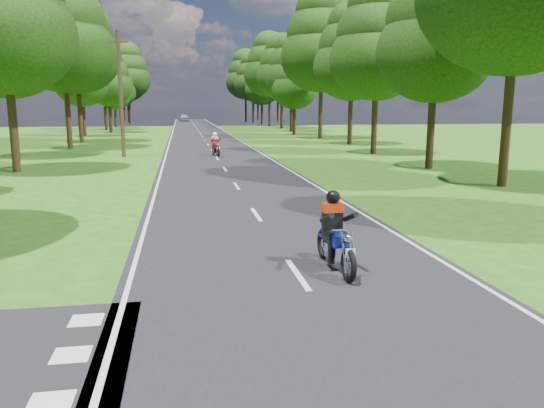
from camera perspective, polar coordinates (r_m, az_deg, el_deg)
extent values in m
plane|color=#285413|center=(8.96, 5.57, -11.61)|extent=(160.00, 160.00, 0.00)
cube|color=black|center=(58.13, -7.51, 7.21)|extent=(7.00, 140.00, 0.02)
cube|color=silver|center=(10.77, 2.77, -7.55)|extent=(0.12, 2.00, 0.01)
cube|color=silver|center=(16.49, -1.70, -1.13)|extent=(0.12, 2.00, 0.01)
cube|color=silver|center=(22.36, -3.84, 1.96)|extent=(0.12, 2.00, 0.01)
cube|color=silver|center=(28.28, -5.09, 3.76)|extent=(0.12, 2.00, 0.01)
cube|color=silver|center=(34.23, -5.91, 4.94)|extent=(0.12, 2.00, 0.01)
cube|color=silver|center=(40.19, -6.49, 5.77)|extent=(0.12, 2.00, 0.01)
cube|color=silver|center=(46.17, -6.91, 6.38)|extent=(0.12, 2.00, 0.01)
cube|color=silver|center=(52.15, -7.25, 6.85)|extent=(0.12, 2.00, 0.01)
cube|color=silver|center=(58.13, -7.51, 7.22)|extent=(0.12, 2.00, 0.01)
cube|color=silver|center=(64.12, -7.72, 7.53)|extent=(0.12, 2.00, 0.01)
cube|color=silver|center=(70.11, -7.90, 7.78)|extent=(0.12, 2.00, 0.01)
cube|color=silver|center=(76.10, -8.05, 7.99)|extent=(0.12, 2.00, 0.01)
cube|color=silver|center=(82.09, -8.18, 8.18)|extent=(0.12, 2.00, 0.01)
cube|color=silver|center=(88.08, -8.29, 8.33)|extent=(0.12, 2.00, 0.01)
cube|color=silver|center=(94.08, -8.39, 8.47)|extent=(0.12, 2.00, 0.01)
cube|color=silver|center=(100.07, -8.48, 8.59)|extent=(0.12, 2.00, 0.01)
cube|color=silver|center=(106.07, -8.55, 8.70)|extent=(0.12, 2.00, 0.01)
cube|color=silver|center=(112.06, -8.62, 8.79)|extent=(0.12, 2.00, 0.01)
cube|color=silver|center=(118.06, -8.68, 8.88)|extent=(0.12, 2.00, 0.01)
cube|color=silver|center=(124.06, -8.74, 8.95)|extent=(0.12, 2.00, 0.01)
cube|color=silver|center=(58.10, -10.79, 7.13)|extent=(0.10, 140.00, 0.01)
cube|color=silver|center=(58.35, -4.24, 7.30)|extent=(0.10, 140.00, 0.01)
cube|color=silver|center=(6.96, -22.74, -19.11)|extent=(0.50, 0.50, 0.01)
cube|color=silver|center=(8.00, -20.78, -14.92)|extent=(0.50, 0.50, 0.01)
cube|color=silver|center=(9.08, -19.34, -11.70)|extent=(0.50, 0.50, 0.01)
cylinder|color=black|center=(29.97, -26.02, 6.84)|extent=(0.40, 0.40, 3.91)
ellipsoid|color=black|center=(30.13, -26.80, 16.00)|extent=(6.85, 6.85, 5.82)
cylinder|color=black|center=(38.71, -25.94, 7.37)|extent=(0.40, 0.40, 3.79)
ellipsoid|color=black|center=(38.82, -26.52, 14.25)|extent=(6.64, 6.64, 5.64)
ellipsoid|color=black|center=(39.01, -26.75, 16.95)|extent=(5.69, 5.69, 4.84)
cylinder|color=black|center=(44.44, -21.05, 8.35)|extent=(0.40, 0.40, 4.32)
ellipsoid|color=black|center=(44.62, -21.51, 15.18)|extent=(7.56, 7.56, 6.42)
ellipsoid|color=black|center=(44.86, -21.71, 17.85)|extent=(6.48, 6.48, 5.51)
cylinder|color=black|center=(51.89, -19.92, 8.70)|extent=(0.40, 0.40, 4.40)
ellipsoid|color=black|center=(52.05, -20.31, 14.66)|extent=(7.71, 7.71, 6.55)
ellipsoid|color=black|center=(52.27, -20.47, 17.00)|extent=(6.60, 6.60, 5.61)
ellipsoid|color=black|center=(52.58, -20.62, 19.32)|extent=(4.95, 4.95, 4.21)
cylinder|color=black|center=(61.67, -19.56, 8.37)|extent=(0.40, 0.40, 3.20)
ellipsoid|color=black|center=(61.69, -19.80, 12.02)|extent=(5.60, 5.60, 4.76)
ellipsoid|color=black|center=(61.76, -19.89, 13.46)|extent=(4.80, 4.80, 4.08)
ellipsoid|color=black|center=(61.87, -19.98, 14.90)|extent=(3.60, 3.60, 3.06)
cylinder|color=black|center=(68.70, -16.98, 8.69)|extent=(0.40, 0.40, 3.22)
ellipsoid|color=black|center=(68.71, -17.17, 11.99)|extent=(5.64, 5.64, 4.79)
ellipsoid|color=black|center=(68.78, -17.24, 13.30)|extent=(4.83, 4.83, 4.11)
ellipsoid|color=black|center=(68.88, -17.31, 14.60)|extent=(3.62, 3.62, 3.08)
cylinder|color=black|center=(76.59, -17.43, 8.97)|extent=(0.40, 0.40, 3.61)
ellipsoid|color=black|center=(76.62, -17.62, 12.28)|extent=(6.31, 6.31, 5.37)
ellipsoid|color=black|center=(76.71, -17.69, 13.60)|extent=(5.41, 5.41, 4.60)
ellipsoid|color=black|center=(76.84, -17.77, 14.90)|extent=(4.06, 4.06, 3.45)
cylinder|color=black|center=(84.32, -16.47, 8.81)|extent=(0.40, 0.40, 2.67)
ellipsoid|color=black|center=(84.30, -16.59, 11.03)|extent=(4.67, 4.67, 3.97)
ellipsoid|color=black|center=(84.33, -16.64, 11.92)|extent=(4.00, 4.00, 3.40)
ellipsoid|color=black|center=(84.38, -16.69, 12.80)|extent=(3.00, 3.00, 2.55)
cylinder|color=black|center=(93.44, -15.98, 9.10)|extent=(0.40, 0.40, 3.09)
ellipsoid|color=black|center=(93.44, -16.10, 11.42)|extent=(5.40, 5.40, 4.59)
ellipsoid|color=black|center=(93.49, -16.15, 12.34)|extent=(4.63, 4.63, 3.93)
ellipsoid|color=black|center=(93.55, -16.20, 13.26)|extent=(3.47, 3.47, 2.95)
cylinder|color=black|center=(99.82, -15.05, 9.61)|extent=(0.40, 0.40, 4.48)
ellipsoid|color=black|center=(99.91, -15.21, 12.77)|extent=(7.84, 7.84, 6.66)
ellipsoid|color=black|center=(100.03, -15.27, 14.02)|extent=(6.72, 6.72, 5.71)
ellipsoid|color=black|center=(100.19, -15.33, 15.26)|extent=(5.04, 5.04, 4.28)
cylinder|color=black|center=(108.85, -15.17, 9.56)|extent=(0.40, 0.40, 4.09)
ellipsoid|color=black|center=(108.91, -15.30, 12.21)|extent=(7.16, 7.16, 6.09)
ellipsoid|color=black|center=(109.00, -15.36, 13.26)|extent=(6.14, 6.14, 5.22)
ellipsoid|color=black|center=(109.12, -15.41, 14.30)|extent=(4.61, 4.61, 3.92)
cylinder|color=black|center=(24.20, 23.86, 7.12)|extent=(0.40, 0.40, 4.56)
cylinder|color=black|center=(29.79, 16.68, 7.04)|extent=(0.40, 0.40, 3.49)
ellipsoid|color=black|center=(29.86, 17.13, 15.30)|extent=(6.12, 6.12, 5.20)
ellipsoid|color=black|center=(30.06, 17.32, 18.53)|extent=(5.24, 5.24, 4.46)
cylinder|color=black|center=(38.00, 10.93, 8.12)|extent=(0.40, 0.40, 3.69)
ellipsoid|color=black|center=(38.09, 11.18, 14.96)|extent=(6.46, 6.46, 5.49)
ellipsoid|color=black|center=(38.27, 11.28, 17.65)|extent=(5.54, 5.54, 4.71)
ellipsoid|color=black|center=(38.54, 11.38, 20.30)|extent=(4.15, 4.15, 3.53)
cylinder|color=black|center=(46.70, 8.39, 8.66)|extent=(0.40, 0.40, 3.74)
ellipsoid|color=black|center=(46.78, 8.55, 14.31)|extent=(6.55, 6.55, 5.57)
ellipsoid|color=black|center=(46.94, 8.61, 16.53)|extent=(5.62, 5.62, 4.77)
ellipsoid|color=black|center=(47.17, 8.68, 18.74)|extent=(4.21, 4.21, 3.58)
cylinder|color=black|center=(54.53, 5.23, 9.47)|extent=(0.40, 0.40, 4.64)
ellipsoid|color=black|center=(54.72, 5.33, 15.46)|extent=(8.12, 8.12, 6.91)
ellipsoid|color=black|center=(54.96, 5.37, 17.81)|extent=(6.96, 6.96, 5.92)
ellipsoid|color=black|center=(55.29, 5.42, 20.14)|extent=(5.22, 5.22, 4.44)
cylinder|color=black|center=(61.29, 2.40, 8.81)|extent=(0.40, 0.40, 2.91)
ellipsoid|color=black|center=(61.28, 2.43, 12.16)|extent=(5.09, 5.09, 4.33)
ellipsoid|color=black|center=(61.33, 2.44, 13.49)|extent=(4.36, 4.36, 3.71)
ellipsoid|color=black|center=(61.42, 2.45, 14.81)|extent=(3.27, 3.27, 2.78)
cylinder|color=black|center=(68.84, 2.10, 9.42)|extent=(0.40, 0.40, 3.88)
ellipsoid|color=black|center=(68.90, 2.13, 13.39)|extent=(6.78, 6.78, 5.77)
ellipsoid|color=black|center=(69.02, 2.14, 14.96)|extent=(5.81, 5.81, 4.94)
ellipsoid|color=black|center=(69.19, 2.15, 16.52)|extent=(4.36, 4.36, 3.71)
cylinder|color=black|center=(77.21, 1.05, 9.66)|extent=(0.40, 0.40, 4.18)
ellipsoid|color=black|center=(77.29, 1.06, 13.48)|extent=(7.31, 7.31, 6.21)
ellipsoid|color=black|center=(77.42, 1.06, 14.99)|extent=(6.27, 6.27, 5.33)
ellipsoid|color=black|center=(77.60, 1.07, 16.49)|extent=(4.70, 4.70, 4.00)
cylinder|color=black|center=(85.98, -0.27, 9.92)|extent=(0.40, 0.40, 4.63)
ellipsoid|color=black|center=(86.10, -0.28, 13.71)|extent=(8.11, 8.11, 6.89)
ellipsoid|color=black|center=(86.25, -0.28, 15.21)|extent=(6.95, 6.95, 5.91)
ellipsoid|color=black|center=(86.46, -0.28, 16.70)|extent=(5.21, 5.21, 4.43)
cylinder|color=black|center=(93.17, -1.08, 9.58)|extent=(0.40, 0.40, 3.36)
ellipsoid|color=black|center=(93.18, -1.09, 12.12)|extent=(5.88, 5.88, 5.00)
ellipsoid|color=black|center=(93.24, -1.10, 13.13)|extent=(5.04, 5.04, 4.29)
ellipsoid|color=black|center=(93.32, -1.10, 14.14)|extent=(3.78, 3.78, 3.21)
cylinder|color=black|center=(100.24, -2.03, 9.85)|extent=(0.40, 0.40, 4.09)
ellipsoid|color=black|center=(100.30, -2.05, 12.73)|extent=(7.15, 7.15, 6.08)
ellipsoid|color=black|center=(100.39, -2.05, 13.87)|extent=(6.13, 6.13, 5.21)
ellipsoid|color=black|center=(100.52, -2.06, 15.00)|extent=(4.60, 4.60, 3.91)
cylinder|color=black|center=(107.87, -2.83, 10.01)|extent=(0.40, 0.40, 4.48)
ellipsoid|color=black|center=(107.95, -2.86, 12.94)|extent=(7.84, 7.84, 6.66)
ellipsoid|color=black|center=(108.07, -2.87, 14.09)|extent=(6.72, 6.72, 5.71)
ellipsoid|color=black|center=(108.22, -2.88, 15.25)|extent=(5.04, 5.04, 4.28)
cylinder|color=black|center=(118.59, -15.58, 9.54)|extent=(0.40, 0.40, 3.84)
ellipsoid|color=black|center=(118.62, -15.69, 11.82)|extent=(6.72, 6.72, 5.71)
ellipsoid|color=black|center=(118.69, -15.74, 12.72)|extent=(5.76, 5.76, 4.90)
ellipsoid|color=black|center=(118.78, -15.79, 13.62)|extent=(4.32, 4.32, 3.67)
cylinder|color=black|center=(121.23, -1.51, 10.01)|extent=(0.40, 0.40, 4.16)
ellipsoid|color=black|center=(121.28, -1.52, 12.43)|extent=(7.28, 7.28, 6.19)
ellipsoid|color=black|center=(121.36, -1.53, 13.38)|extent=(6.24, 6.24, 5.30)
ellipsoid|color=black|center=(121.48, -1.53, 14.34)|extent=(4.68, 4.68, 3.98)
cylinder|color=black|center=(103.92, -17.51, 9.25)|extent=(0.40, 0.40, 3.52)
ellipsoid|color=black|center=(103.94, -17.65, 11.63)|extent=(6.16, 6.16, 5.24)
ellipsoid|color=black|center=(104.00, -17.70, 12.58)|extent=(5.28, 5.28, 4.49)
ellipsoid|color=black|center=(104.09, -17.75, 13.52)|extent=(3.96, 3.96, 3.37)
cylinder|color=black|center=(107.73, 0.63, 10.02)|extent=(0.40, 0.40, 4.48)
ellipsoid|color=black|center=(107.81, 0.64, 12.95)|extent=(7.84, 7.84, 6.66)
ellipsoid|color=black|center=(107.92, 0.64, 14.11)|extent=(6.72, 6.72, 5.71)
ellipsoid|color=black|center=(108.07, 0.64, 15.27)|extent=(5.04, 5.04, 4.28)
cylinder|color=#382616|center=(36.19, -15.96, 11.21)|extent=(0.26, 0.26, 8.00)
cube|color=#382616|center=(36.40, -16.23, 16.40)|extent=(1.20, 0.10, 0.10)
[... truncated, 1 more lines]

